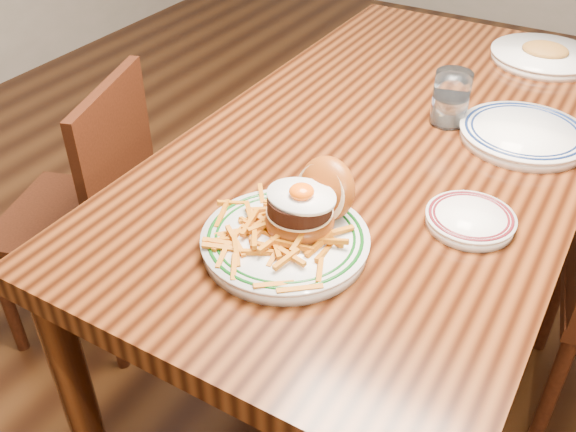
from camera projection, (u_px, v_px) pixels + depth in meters
The scene contains 8 objects.
floor at pixel (372, 353), 1.92m from camera, with size 6.00×6.00×0.00m, color black.
table at pixel (394, 166), 1.53m from camera, with size 0.85×1.60×0.75m.
chair_left at pixel (90, 209), 1.77m from camera, with size 0.48×0.48×0.81m.
main_plate at pixel (292, 227), 1.13m from camera, with size 0.30×0.32×0.14m.
side_plate at pixel (470, 219), 1.19m from camera, with size 0.17×0.17×0.03m.
rear_plate at pixel (524, 134), 1.44m from camera, with size 0.28×0.28×0.03m.
water_glass at pixel (450, 101), 1.48m from camera, with size 0.08×0.08×0.13m.
far_plate at pixel (544, 55), 1.80m from camera, with size 0.29×0.29×0.05m.
Camera 1 is at (0.44, -1.25, 1.48)m, focal length 40.00 mm.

